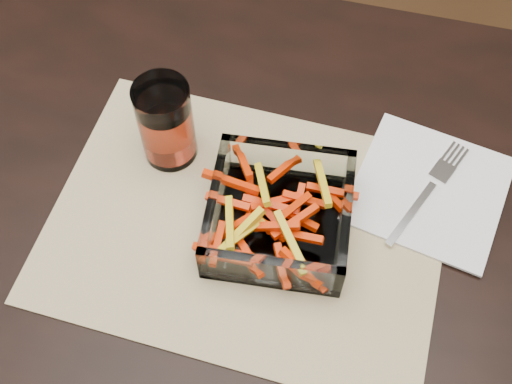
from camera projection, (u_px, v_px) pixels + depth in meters
dining_table at (235, 297)px, 0.79m from camera, size 1.60×0.90×0.75m
placemat at (246, 225)px, 0.75m from camera, size 0.46×0.34×0.00m
glass_bowl at (279, 216)px, 0.72m from camera, size 0.17×0.17×0.06m
tumbler at (166, 125)px, 0.75m from camera, size 0.07×0.07×0.11m
napkin at (429, 189)px, 0.77m from camera, size 0.20×0.20×0.00m
fork at (429, 189)px, 0.76m from camera, size 0.08×0.16×0.00m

